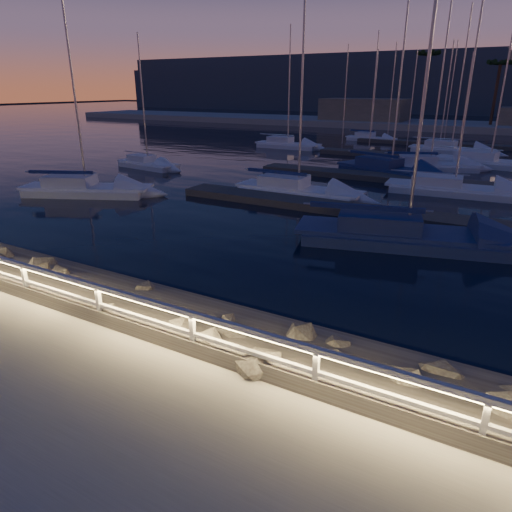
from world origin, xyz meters
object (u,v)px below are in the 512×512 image
at_px(sailboat_c, 401,233).
at_px(sailboat_j, 427,165).
at_px(sailboat_a, 147,163).
at_px(sailboat_g, 388,169).
at_px(sailboat_k, 487,161).
at_px(sailboat_m, 370,138).
at_px(sailboat_b, 83,188).
at_px(sailboat_h, 450,188).
at_px(sailboat_n, 449,149).
at_px(sailboat_f, 295,189).
at_px(guard_rail, 156,312).
at_px(sailboat_i, 286,144).

relative_size(sailboat_c, sailboat_j, 1.22).
bearing_deg(sailboat_a, sailboat_g, 28.12).
xyz_separation_m(sailboat_k, sailboat_m, (-14.36, 14.41, -0.05)).
xyz_separation_m(sailboat_b, sailboat_h, (19.87, 11.64, -0.03)).
bearing_deg(sailboat_n, sailboat_h, -77.90).
bearing_deg(sailboat_f, sailboat_c, -37.63).
height_order(sailboat_f, sailboat_k, sailboat_k).
relative_size(sailboat_k, sailboat_m, 1.41).
distance_m(sailboat_c, sailboat_h, 11.46).
xyz_separation_m(guard_rail, sailboat_g, (-1.78, 28.38, -0.92)).
xyz_separation_m(sailboat_g, sailboat_j, (2.19, 3.68, -0.02)).
bearing_deg(guard_rail, sailboat_g, 93.60).
xyz_separation_m(guard_rail, sailboat_n, (0.41, 43.65, -0.92)).
height_order(guard_rail, sailboat_g, sailboat_g).
xyz_separation_m(sailboat_i, sailboat_n, (16.24, 4.46, 0.00)).
xyz_separation_m(guard_rail, sailboat_f, (-4.84, 18.12, -0.93)).
relative_size(sailboat_b, sailboat_i, 1.08).
distance_m(sailboat_h, sailboat_j, 9.01).
distance_m(guard_rail, sailboat_n, 43.66).
distance_m(sailboat_h, sailboat_i, 24.76).
height_order(sailboat_c, sailboat_j, sailboat_c).
relative_size(guard_rail, sailboat_b, 3.26).
xyz_separation_m(sailboat_b, sailboat_i, (0.68, 27.28, 0.00)).
distance_m(sailboat_k, sailboat_m, 20.34).
relative_size(sailboat_a, sailboat_g, 0.70).
bearing_deg(sailboat_i, sailboat_j, -23.50).
xyz_separation_m(sailboat_a, sailboat_f, (15.25, -3.43, 0.05)).
distance_m(sailboat_a, sailboat_c, 24.93).
height_order(sailboat_a, sailboat_f, sailboat_f).
distance_m(sailboat_h, sailboat_k, 12.75).
height_order(sailboat_k, sailboat_n, sailboat_k).
height_order(sailboat_b, sailboat_j, sailboat_b).
height_order(sailboat_a, sailboat_g, sailboat_g).
xyz_separation_m(guard_rail, sailboat_i, (-15.84, 39.19, -0.93)).
relative_size(sailboat_f, sailboat_h, 0.97).
bearing_deg(sailboat_k, sailboat_j, -125.88).
xyz_separation_m(sailboat_b, sailboat_f, (11.67, 6.21, -0.00)).
bearing_deg(sailboat_h, sailboat_k, 80.47).
bearing_deg(sailboat_f, sailboat_j, 69.35).
distance_m(sailboat_h, sailboat_n, 20.31).
bearing_deg(sailboat_m, sailboat_k, -38.39).
relative_size(sailboat_j, sailboat_n, 0.95).
bearing_deg(sailboat_h, sailboat_g, 132.25).
bearing_deg(sailboat_k, guard_rail, -88.79).
height_order(sailboat_g, sailboat_m, sailboat_g).
bearing_deg(guard_rail, sailboat_k, 82.96).
bearing_deg(sailboat_h, sailboat_b, -154.14).
relative_size(sailboat_a, sailboat_c, 0.65).
relative_size(sailboat_a, sailboat_b, 0.76).
bearing_deg(sailboat_b, sailboat_j, 25.37).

